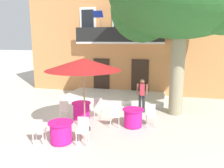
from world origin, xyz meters
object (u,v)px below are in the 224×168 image
Objects in this scene: cafe_chair_near_tree_0 at (64,109)px; cafe_chair_near_tree_1 at (98,106)px; cafe_chair_middle_1 at (83,128)px; cafe_table_middle at (61,132)px; cafe_umbrella at (83,65)px; cafe_chair_front_1 at (115,115)px; pedestrian_near_entrance at (142,94)px; cafe_chair_middle_0 at (38,129)px; cafe_table_front at (133,118)px; cafe_chair_front_0 at (151,114)px; cafe_table_near_tree at (81,110)px.

cafe_chair_near_tree_0 is 1.00× the size of cafe_chair_near_tree_1.
cafe_chair_near_tree_0 and cafe_chair_middle_1 have the same top height.
cafe_chair_near_tree_1 is at bearing 96.50° from cafe_chair_middle_1.
cafe_umbrella reaches higher than cafe_table_middle.
cafe_umbrella is at bearing -32.21° from cafe_chair_near_tree_0.
cafe_chair_front_1 is (1.02, -0.95, 0.00)m from cafe_chair_near_tree_1.
cafe_chair_near_tree_0 is at bearing 147.79° from cafe_umbrella.
pedestrian_near_entrance reaches higher than cafe_chair_near_tree_1.
cafe_chair_middle_0 is 1.00× the size of cafe_chair_middle_1.
cafe_chair_near_tree_0 and cafe_chair_middle_0 have the same top height.
cafe_chair_near_tree_0 is 2.35m from cafe_chair_middle_0.
cafe_table_front is 0.77m from cafe_chair_front_0.
cafe_chair_front_1 is 2.41m from cafe_umbrella.
cafe_chair_middle_1 is 2.40m from cafe_table_front.
cafe_chair_near_tree_1 and cafe_chair_front_1 have the same top height.
cafe_chair_near_tree_0 and cafe_chair_near_tree_1 have the same top height.
cafe_chair_near_tree_1 is 1.39m from cafe_chair_front_1.
cafe_table_near_tree is at bearing 171.42° from cafe_table_front.
cafe_chair_front_0 is at bearing 20.43° from cafe_table_front.
cafe_chair_middle_0 is at bearing -110.43° from cafe_chair_near_tree_1.
pedestrian_near_entrance reaches higher than cafe_table_front.
cafe_chair_middle_1 is 1.00× the size of cafe_chair_front_1.
cafe_table_near_tree is 2.47m from cafe_chair_middle_1.
cafe_table_near_tree is 0.95× the size of cafe_chair_middle_1.
cafe_table_near_tree is 3.12m from cafe_chair_front_0.
cafe_table_near_tree is 0.95× the size of cafe_chair_near_tree_0.
cafe_chair_near_tree_1 is 1.88m from cafe_table_front.
cafe_chair_front_0 and cafe_chair_front_1 have the same top height.
pedestrian_near_entrance is (2.98, 4.39, 0.41)m from cafe_chair_middle_0.
cafe_table_middle is 0.95× the size of cafe_chair_middle_0.
cafe_chair_front_1 is (2.35, -0.23, 0.00)m from cafe_chair_near_tree_0.
cafe_chair_near_tree_1 is (0.67, 0.34, 0.14)m from cafe_table_near_tree.
cafe_table_front is 2.11m from pedestrian_near_entrance.
cafe_chair_near_tree_0 reaches higher than cafe_table_middle.
cafe_chair_middle_0 is (0.18, -2.34, 0.00)m from cafe_chair_near_tree_0.
cafe_table_middle is 0.77m from cafe_chair_middle_0.
cafe_chair_front_0 is 0.31× the size of cafe_umbrella.
cafe_umbrella reaches higher than cafe_chair_middle_0.
cafe_umbrella is (-1.79, -0.82, 2.22)m from cafe_table_front.
cafe_table_front is at bearing -92.95° from pedestrian_near_entrance.
cafe_table_front is 0.95× the size of cafe_chair_front_0.
cafe_chair_front_1 is at bearing -160.51° from cafe_chair_front_0.
pedestrian_near_entrance reaches higher than cafe_table_middle.
cafe_chair_near_tree_1 is 2.48m from cafe_chair_front_0.
cafe_table_middle is (0.24, -2.45, 0.00)m from cafe_table_near_tree.
cafe_table_middle is 4.74m from pedestrian_near_entrance.
pedestrian_near_entrance reaches higher than cafe_chair_front_0.
cafe_table_near_tree is 2.59m from cafe_umbrella.
cafe_chair_near_tree_1 is 1.00× the size of cafe_chair_middle_0.
cafe_chair_middle_1 is at bearing -66.90° from cafe_table_near_tree.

